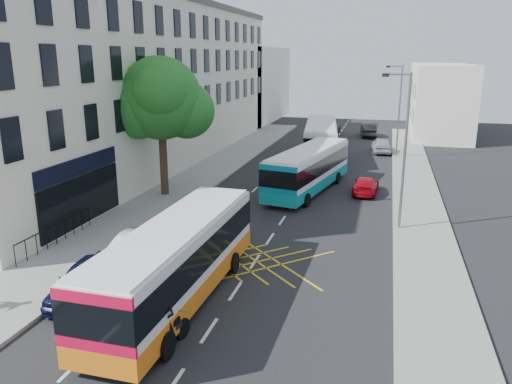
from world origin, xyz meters
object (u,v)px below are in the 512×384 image
Objects in this scene: street_tree at (160,99)px; lamp_near at (403,144)px; distant_car_silver at (382,145)px; bus_near at (177,261)px; motorbike at (166,323)px; distant_car_dark at (368,130)px; bus_mid at (308,169)px; red_hatchback at (366,185)px; bus_far at (321,140)px; parked_car_silver at (135,251)px; lamp_far at (398,106)px; distant_car_grey at (328,129)px; parked_car_blue at (87,279)px.

street_tree is 1.10× the size of lamp_near.
bus_near is at bearing 73.47° from distant_car_silver.
motorbike is 45.50m from distant_car_dark.
distant_car_dark is at bearing 94.77° from bus_mid.
red_hatchback is at bearing 85.86° from distant_car_dark.
bus_far reaches higher than parked_car_silver.
distant_car_silver is (0.75, 15.24, 0.16)m from red_hatchback.
bus_far is (-6.48, -1.99, -2.91)m from lamp_far.
street_tree is 14.54m from red_hatchback.
lamp_near is 15.63m from motorbike.
distant_car_grey is (-7.49, 32.07, -3.90)m from lamp_near.
red_hatchback is 0.86× the size of distant_car_dark.
motorbike is at bearing -98.02° from bus_far.
lamp_near and lamp_far have the same top height.
parked_car_silver is 1.06× the size of distant_car_silver.
bus_mid is 4.70× the size of motorbike.
parked_car_blue is at bearing 161.44° from motorbike.
bus_near is (-8.06, -30.25, -3.02)m from lamp_far.
bus_near is 28.31m from bus_far.
lamp_far is 4.66m from distant_car_silver.
distant_car_silver is (-1.22, 22.26, -3.89)m from lamp_near.
lamp_near is at bearing -11.40° from street_tree.
distant_car_silver is at bearing 93.15° from lamp_near.
parked_car_silver is (3.61, -10.82, -5.55)m from street_tree.
bus_mid reaches higher than distant_car_grey.
bus_near reaches higher than distant_car_dark.
lamp_near reaches higher than bus_mid.
bus_far reaches higher than distant_car_dark.
bus_far reaches higher than parked_car_blue.
lamp_far reaches higher than parked_car_blue.
bus_far is 2.27× the size of distant_car_grey.
lamp_near is 1.54× the size of distant_car_grey.
distant_car_dark is at bearing 83.99° from bus_near.
motorbike is at bearing 78.80° from red_hatchback.
red_hatchback is at bearing -74.70° from bus_far.
bus_far is at bearing 87.81° from bus_near.
bus_mid is at bearing 131.34° from lamp_near.
distant_car_silver is at bearing -55.86° from distant_car_grey.
parked_car_silver is at bearing 142.66° from bus_near.
red_hatchback is at bearing 105.72° from lamp_near.
street_tree is at bearing 115.21° from parked_car_silver.
bus_mid is 15.40m from parked_car_silver.
bus_near is 16.98m from bus_mid.
parked_car_silver is at bearing -71.54° from street_tree.
parked_car_blue is at bearing -90.80° from parked_car_silver.
street_tree is 15.25m from parked_car_blue.
lamp_far is 34.39m from motorbike.
lamp_far reaches higher than bus_far.
bus_mid is 16.35m from distant_car_silver.
bus_near is 2.81× the size of red_hatchback.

